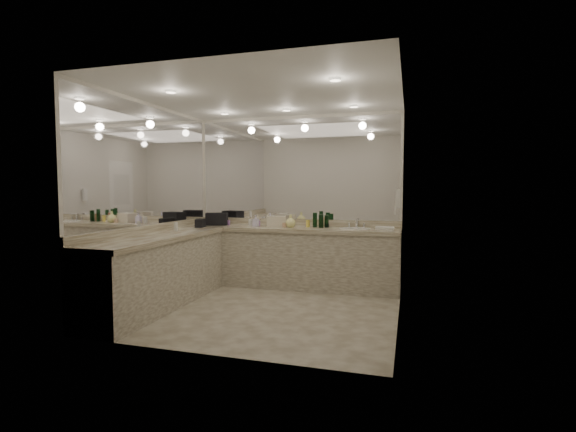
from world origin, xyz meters
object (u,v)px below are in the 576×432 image
(soap_bottle_b, at_px, (256,221))
(wall_phone, at_px, (398,199))
(sink, at_px, (355,229))
(soap_bottle_c, at_px, (291,221))
(cream_cosmetic_case, at_px, (276,221))
(hand_towel, at_px, (385,228))
(soap_bottle_a, at_px, (257,220))
(black_toiletry_bag, at_px, (217,219))

(soap_bottle_b, bearing_deg, wall_phone, -12.07)
(sink, relative_size, soap_bottle_c, 2.28)
(cream_cosmetic_case, xyz_separation_m, hand_towel, (1.62, -0.07, -0.06))
(sink, xyz_separation_m, wall_phone, (0.61, -0.50, 0.46))
(soap_bottle_a, bearing_deg, cream_cosmetic_case, 1.84)
(black_toiletry_bag, distance_m, soap_bottle_c, 1.21)
(black_toiletry_bag, xyz_separation_m, cream_cosmetic_case, (0.96, 0.07, -0.01))
(sink, distance_m, hand_towel, 0.42)
(sink, xyz_separation_m, soap_bottle_b, (-1.50, -0.05, 0.09))
(soap_bottle_a, distance_m, soap_bottle_b, 0.08)
(sink, xyz_separation_m, black_toiletry_bag, (-2.16, -0.02, 0.10))
(soap_bottle_a, height_order, soap_bottle_b, soap_bottle_a)
(soap_bottle_b, bearing_deg, hand_towel, 0.60)
(cream_cosmetic_case, distance_m, soap_bottle_c, 0.26)
(hand_towel, relative_size, soap_bottle_c, 1.32)
(cream_cosmetic_case, xyz_separation_m, soap_bottle_b, (-0.30, -0.09, 0.00))
(hand_towel, relative_size, soap_bottle_a, 1.38)
(black_toiletry_bag, bearing_deg, soap_bottle_c, -0.28)
(soap_bottle_a, xyz_separation_m, soap_bottle_c, (0.55, -0.06, 0.00))
(wall_phone, height_order, soap_bottle_b, wall_phone)
(soap_bottle_a, bearing_deg, hand_towel, -1.89)
(black_toiletry_bag, xyz_separation_m, hand_towel, (2.58, -0.01, -0.07))
(wall_phone, relative_size, soap_bottle_b, 1.39)
(wall_phone, bearing_deg, sink, 140.43)
(cream_cosmetic_case, height_order, soap_bottle_c, soap_bottle_c)
(sink, height_order, hand_towel, hand_towel)
(cream_cosmetic_case, bearing_deg, sink, -20.55)
(cream_cosmetic_case, height_order, soap_bottle_a, soap_bottle_a)
(wall_phone, relative_size, cream_cosmetic_case, 0.83)
(cream_cosmetic_case, relative_size, soap_bottle_b, 1.68)
(black_toiletry_bag, xyz_separation_m, soap_bottle_c, (1.21, -0.01, 0.00))
(sink, bearing_deg, cream_cosmetic_case, 177.94)
(black_toiletry_bag, height_order, hand_towel, black_toiletry_bag)
(soap_bottle_b, relative_size, soap_bottle_c, 0.90)
(hand_towel, bearing_deg, soap_bottle_c, 179.93)
(wall_phone, bearing_deg, black_toiletry_bag, 170.20)
(black_toiletry_bag, distance_m, soap_bottle_b, 0.66)
(wall_phone, height_order, hand_towel, wall_phone)
(wall_phone, distance_m, soap_bottle_a, 2.20)
(hand_towel, relative_size, soap_bottle_b, 1.47)
(cream_cosmetic_case, relative_size, soap_bottle_c, 1.50)
(soap_bottle_b, bearing_deg, black_toiletry_bag, 177.60)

